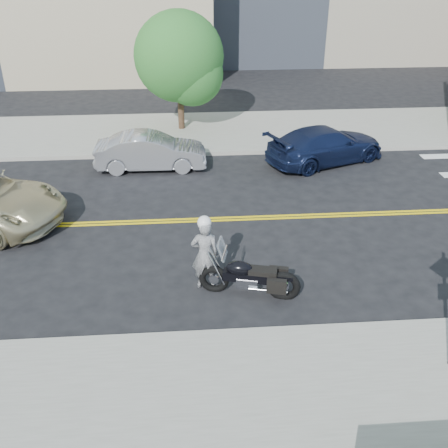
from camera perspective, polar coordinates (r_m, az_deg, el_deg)
name	(u,v)px	position (r m, az deg, el deg)	size (l,w,h in m)	color
ground_plane	(210,220)	(15.16, -1.55, 0.48)	(120.00, 120.00, 0.00)	black
sidewalk_near	(233,433)	(9.23, 1.02, -21.77)	(60.00, 5.00, 0.15)	#9E9B91
sidewalk_far	(201,132)	(22.02, -2.57, 9.96)	(60.00, 5.00, 0.15)	#9E9B91
motorcyclist	(205,253)	(11.86, -2.08, -3.13)	(0.66, 0.45, 1.86)	silver
motorcycle	(250,269)	(11.75, 2.84, -4.94)	(2.23, 0.68, 1.36)	black
parked_car_silver	(151,151)	(18.55, -7.97, 7.83)	(1.33, 3.82, 1.26)	#ACADB4
parked_car_blue	(326,145)	(19.27, 11.00, 8.44)	(1.81, 4.45, 1.29)	#182349
tree_far_a	(179,57)	(21.59, -4.94, 17.68)	(3.53, 3.53, 4.82)	#382619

